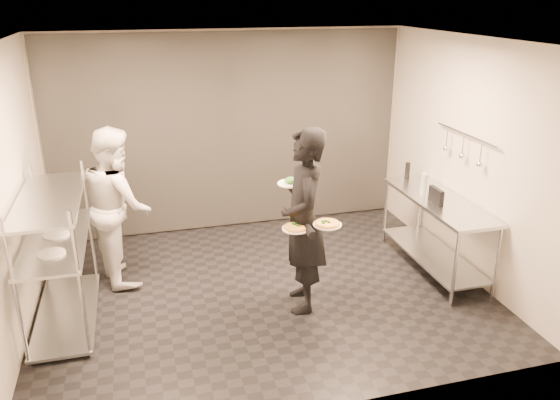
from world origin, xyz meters
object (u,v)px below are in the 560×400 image
object	(u,v)px
prep_counter	(437,222)
pizza_plate_near	(296,228)
pass_rack	(57,253)
salad_plate	(291,182)
bottle_green	(424,184)
bottle_clear	(424,179)
pos_monitor	(436,196)
bottle_dark	(407,171)
pizza_plate_far	(327,224)
waiter	(304,221)
chef	(118,205)

from	to	relation	value
prep_counter	pizza_plate_near	xyz separation A→B (m)	(-1.97, -0.56, 0.39)
prep_counter	pizza_plate_near	bearing A→B (deg)	-164.01
pass_rack	salad_plate	distance (m)	2.51
bottle_green	bottle_clear	size ratio (longest dim) A/B	1.48
pos_monitor	bottle_clear	xyz separation A→B (m)	(0.19, 0.62, -0.00)
bottle_green	bottle_dark	bearing A→B (deg)	80.90
bottle_dark	pizza_plate_far	bearing A→B (deg)	-139.12
bottle_green	pos_monitor	bearing A→B (deg)	-91.65
waiter	pizza_plate_far	world-z (taller)	waiter
waiter	bottle_dark	xyz separation A→B (m)	(1.82, 1.20, 0.03)
pizza_plate_far	bottle_clear	distance (m)	2.05
waiter	chef	size ratio (longest dim) A/B	1.08
waiter	bottle_clear	world-z (taller)	waiter
bottle_clear	bottle_dark	world-z (taller)	bottle_dark
chef	bottle_clear	world-z (taller)	chef
pizza_plate_near	prep_counter	bearing A→B (deg)	15.99
waiter	pos_monitor	xyz separation A→B (m)	(1.72, 0.28, 0.01)
pizza_plate_near	bottle_dark	world-z (taller)	bottle_dark
waiter	bottle_green	size ratio (longest dim) A/B	7.50
prep_counter	salad_plate	xyz separation A→B (m)	(-1.90, -0.13, 0.73)
bottle_clear	bottle_dark	bearing A→B (deg)	105.61
pizza_plate_far	bottle_dark	size ratio (longest dim) A/B	1.33
pass_rack	pizza_plate_far	size ratio (longest dim) A/B	5.44
chef	pos_monitor	distance (m)	3.72
waiter	bottle_green	world-z (taller)	waiter
chef	bottle_green	distance (m)	3.67
bottle_clear	pizza_plate_near	bearing A→B (deg)	-152.44
pizza_plate_near	bottle_dark	bearing A→B (deg)	34.92
prep_counter	salad_plate	distance (m)	2.04
pos_monitor	pizza_plate_far	bearing A→B (deg)	-161.95
pass_rack	prep_counter	bearing A→B (deg)	0.03
pizza_plate_near	pizza_plate_far	size ratio (longest dim) A/B	0.97
bottle_dark	pizza_plate_near	bearing A→B (deg)	-145.08
bottle_clear	pos_monitor	bearing A→B (deg)	-107.10
pos_monitor	pass_rack	bearing A→B (deg)	178.45
bottle_clear	bottle_dark	xyz separation A→B (m)	(-0.08, 0.30, 0.02)
prep_counter	waiter	distance (m)	1.92
chef	bottle_green	xyz separation A→B (m)	(3.62, -0.59, 0.12)
pass_rack	pos_monitor	xyz separation A→B (m)	(4.21, -0.11, 0.25)
waiter	chef	bearing A→B (deg)	-112.57
prep_counter	bottle_green	distance (m)	0.48
chef	pos_monitor	world-z (taller)	chef
pizza_plate_near	salad_plate	world-z (taller)	salad_plate
pizza_plate_near	bottle_dark	distance (m)	2.38
chef	pizza_plate_near	world-z (taller)	chef
pass_rack	pizza_plate_far	bearing A→B (deg)	-12.89
salad_plate	pos_monitor	world-z (taller)	salad_plate
chef	prep_counter	bearing A→B (deg)	-115.80
prep_counter	pizza_plate_near	distance (m)	2.08
prep_counter	pass_rack	bearing A→B (deg)	-179.97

